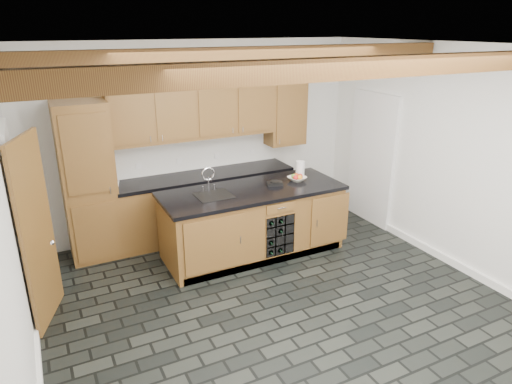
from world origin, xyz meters
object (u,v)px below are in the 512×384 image
island (253,221)px  fruit_bowl (297,179)px  kitchen_scale (275,183)px  paper_towel (300,169)px

island → fruit_bowl: 0.86m
island → kitchen_scale: (0.34, 0.01, 0.50)m
fruit_bowl → island: bearing=-176.2°
island → kitchen_scale: bearing=2.4°
fruit_bowl → paper_towel: size_ratio=1.00×
fruit_bowl → paper_towel: (0.11, 0.10, 0.09)m
island → paper_towel: 1.01m
kitchen_scale → fruit_bowl: bearing=20.6°
island → fruit_bowl: size_ratio=10.06×
island → paper_towel: size_ratio=10.09×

